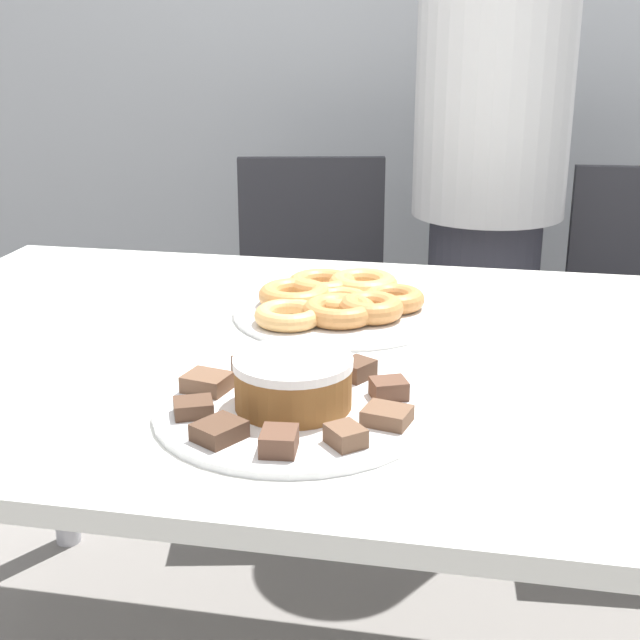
% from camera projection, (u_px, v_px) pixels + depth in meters
% --- Properties ---
extents(table, '(1.75, 1.06, 0.74)m').
position_uv_depth(table, '(373.00, 393.00, 1.42)').
color(table, silver).
rests_on(table, ground_plane).
extents(person_standing, '(0.38, 0.38, 1.54)m').
position_uv_depth(person_standing, '(488.00, 198.00, 2.26)').
color(person_standing, '#383842').
rests_on(person_standing, ground_plane).
extents(office_chair_left, '(0.52, 0.52, 0.88)m').
position_uv_depth(office_chair_left, '(312.00, 339.00, 2.39)').
color(office_chair_left, black).
rests_on(office_chair_left, ground_plane).
extents(plate_cake, '(0.37, 0.37, 0.01)m').
position_uv_depth(plate_cake, '(293.00, 409.00, 1.17)').
color(plate_cake, white).
rests_on(plate_cake, table).
extents(plate_donuts, '(0.37, 0.37, 0.01)m').
position_uv_depth(plate_donuts, '(340.00, 312.00, 1.56)').
color(plate_donuts, white).
rests_on(plate_donuts, table).
extents(frosted_cake, '(0.16, 0.16, 0.07)m').
position_uv_depth(frosted_cake, '(293.00, 382.00, 1.16)').
color(frosted_cake, brown).
rests_on(frosted_cake, plate_cake).
extents(lamington_0, '(0.06, 0.06, 0.02)m').
position_uv_depth(lamington_0, '(193.00, 408.00, 1.14)').
color(lamington_0, '#513828').
rests_on(lamington_0, plate_cake).
extents(lamington_1, '(0.07, 0.07, 0.02)m').
position_uv_depth(lamington_1, '(219.00, 431.00, 1.07)').
color(lamington_1, '#513828').
rests_on(lamington_1, plate_cake).
extents(lamington_2, '(0.05, 0.05, 0.03)m').
position_uv_depth(lamington_2, '(279.00, 441.00, 1.04)').
color(lamington_2, brown).
rests_on(lamington_2, plate_cake).
extents(lamington_3, '(0.06, 0.06, 0.02)m').
position_uv_depth(lamington_3, '(346.00, 436.00, 1.06)').
color(lamington_3, brown).
rests_on(lamington_3, plate_cake).
extents(lamington_4, '(0.07, 0.06, 0.02)m').
position_uv_depth(lamington_4, '(387.00, 416.00, 1.12)').
color(lamington_4, brown).
rests_on(lamington_4, plate_cake).
extents(lamington_5, '(0.06, 0.05, 0.03)m').
position_uv_depth(lamington_5, '(389.00, 389.00, 1.19)').
color(lamington_5, brown).
rests_on(lamington_5, plate_cake).
extents(lamington_6, '(0.06, 0.06, 0.03)m').
position_uv_depth(lamington_6, '(356.00, 369.00, 1.26)').
color(lamington_6, '#513828').
rests_on(lamington_6, plate_cake).
extents(lamington_7, '(0.04, 0.05, 0.03)m').
position_uv_depth(lamington_7, '(305.00, 361.00, 1.29)').
color(lamington_7, '#513828').
rests_on(lamington_7, plate_cake).
extents(lamington_8, '(0.06, 0.06, 0.02)m').
position_uv_depth(lamington_8, '(250.00, 366.00, 1.27)').
color(lamington_8, '#513828').
rests_on(lamington_8, plate_cake).
extents(lamington_9, '(0.07, 0.06, 0.02)m').
position_uv_depth(lamington_9, '(207.00, 382.00, 1.22)').
color(lamington_9, brown).
rests_on(lamington_9, plate_cake).
extents(donut_0, '(0.10, 0.10, 0.03)m').
position_uv_depth(donut_0, '(340.00, 301.00, 1.55)').
color(donut_0, tan).
rests_on(donut_0, plate_donuts).
extents(donut_1, '(0.12, 0.12, 0.03)m').
position_uv_depth(donut_1, '(289.00, 315.00, 1.48)').
color(donut_1, '#E5AD66').
rests_on(donut_1, plate_donuts).
extents(donut_2, '(0.13, 0.13, 0.03)m').
position_uv_depth(donut_2, '(340.00, 311.00, 1.50)').
color(donut_2, '#C68447').
rests_on(donut_2, plate_donuts).
extents(donut_3, '(0.11, 0.11, 0.04)m').
position_uv_depth(donut_3, '(371.00, 308.00, 1.51)').
color(donut_3, '#C68447').
rests_on(donut_3, plate_donuts).
extents(donut_4, '(0.11, 0.11, 0.03)m').
position_uv_depth(donut_4, '(394.00, 299.00, 1.56)').
color(donut_4, '#C68447').
rests_on(donut_4, plate_donuts).
extents(donut_5, '(0.13, 0.13, 0.04)m').
position_uv_depth(donut_5, '(363.00, 285.00, 1.63)').
color(donut_5, tan).
rests_on(donut_5, plate_donuts).
extents(donut_6, '(0.13, 0.13, 0.04)m').
position_uv_depth(donut_6, '(322.00, 285.00, 1.64)').
color(donut_6, '#D18E4C').
rests_on(donut_6, plate_donuts).
extents(donut_7, '(0.13, 0.13, 0.04)m').
position_uv_depth(donut_7, '(294.00, 295.00, 1.58)').
color(donut_7, '#D18E4C').
rests_on(donut_7, plate_donuts).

